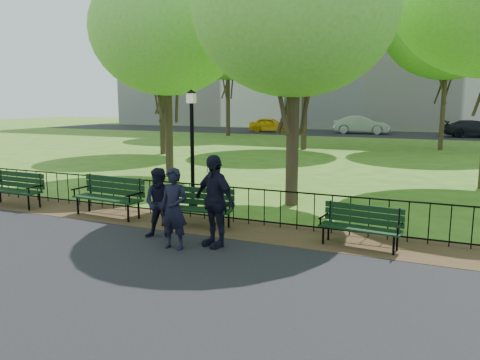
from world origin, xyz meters
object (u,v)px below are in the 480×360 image
at_px(person_left, 174,209).
at_px(park_bench_left_a, 110,192).
at_px(park_bench_left_b, 16,185).
at_px(sedan_silver, 362,125).
at_px(lamppost, 192,144).
at_px(tree_near_e, 295,9).
at_px(tree_far_c, 306,25).
at_px(park_bench_right_a, 361,222).
at_px(person_right, 214,201).
at_px(taxi, 270,125).
at_px(sedan_dark, 475,129).
at_px(tree_far_e, 449,23).
at_px(tree_near_w, 166,31).
at_px(tree_far_w, 228,35).
at_px(park_bench_main, 186,201).
at_px(person_mid, 161,203).
at_px(tree_mid_w, 160,45).

bearing_deg(person_left, park_bench_left_a, 148.72).
height_order(park_bench_left_b, sedan_silver, sedan_silver).
height_order(lamppost, tree_near_e, tree_near_e).
xyz_separation_m(park_bench_left_b, tree_far_c, (3.04, 18.35, 6.69)).
relative_size(park_bench_right_a, sedan_silver, 0.34).
bearing_deg(tree_far_c, sedan_silver, 86.24).
relative_size(park_bench_left_b, sedan_silver, 0.38).
bearing_deg(person_right, taxi, 130.68).
bearing_deg(tree_far_c, tree_near_e, -75.19).
xyz_separation_m(tree_near_e, sedan_dark, (6.04, 29.55, -4.66)).
distance_m(tree_near_e, tree_far_e, 18.60).
distance_m(tree_near_w, taxi, 27.09).
distance_m(park_bench_left_b, lamppost, 5.10).
xyz_separation_m(park_bench_left_b, person_right, (6.76, -1.07, 0.36)).
relative_size(park_bench_right_a, tree_far_w, 0.14).
bearing_deg(tree_near_e, sedan_dark, 78.45).
bearing_deg(sedan_silver, taxi, 94.43).
height_order(park_bench_main, tree_far_c, tree_far_c).
xyz_separation_m(person_right, sedan_dark, (6.30, 33.88, -0.25)).
relative_size(tree_near_e, person_right, 4.13).
distance_m(lamppost, taxi, 31.76).
bearing_deg(taxi, park_bench_left_a, -175.27).
xyz_separation_m(park_bench_left_b, park_bench_right_a, (9.50, 0.09, -0.06)).
xyz_separation_m(lamppost, tree_far_c, (-1.50, 16.36, 5.52)).
relative_size(tree_near_w, sedan_silver, 1.63).
distance_m(tree_near_w, tree_far_w, 21.77).
xyz_separation_m(park_bench_main, tree_near_w, (-4.43, 6.33, 4.93)).
distance_m(park_bench_left_b, person_right, 6.86).
relative_size(park_bench_left_a, tree_far_c, 0.19).
distance_m(park_bench_left_a, tree_far_e, 23.54).
distance_m(park_bench_main, sedan_dark, 33.66).
relative_size(park_bench_main, sedan_dark, 0.38).
xyz_separation_m(park_bench_left_b, person_left, (6.11, -1.54, 0.23)).
xyz_separation_m(tree_near_w, taxi, (-5.33, 26.12, -4.85)).
height_order(lamppost, sedan_dark, lamppost).
bearing_deg(park_bench_main, sedan_dark, 71.85).
bearing_deg(person_mid, park_bench_main, 74.02).
distance_m(tree_near_w, tree_mid_w, 7.79).
height_order(taxi, sedan_silver, sedan_silver).
xyz_separation_m(park_bench_main, person_mid, (0.00, -1.06, 0.17)).
distance_m(park_bench_left_b, tree_far_w, 28.50).
distance_m(park_bench_left_a, tree_mid_w, 15.19).
xyz_separation_m(tree_near_w, tree_far_w, (-7.05, 20.42, 2.71)).
distance_m(tree_far_e, person_left, 24.28).
height_order(park_bench_left_b, tree_mid_w, tree_mid_w).
height_order(tree_far_e, person_mid, tree_far_e).
distance_m(lamppost, person_left, 3.98).
xyz_separation_m(park_bench_main, tree_near_e, (1.57, 3.24, 4.75)).
bearing_deg(tree_far_e, tree_mid_w, -148.48).
relative_size(lamppost, tree_mid_w, 0.38).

